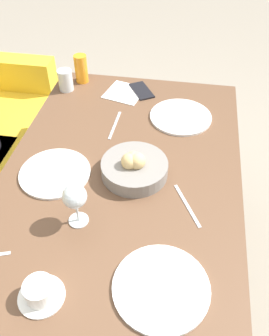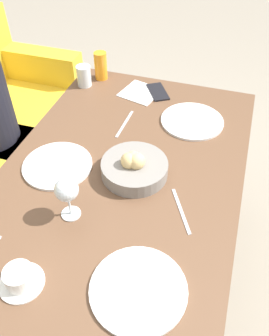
# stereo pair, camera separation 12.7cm
# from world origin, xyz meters

# --- Properties ---
(ground_plane) EXTENTS (10.00, 10.00, 0.00)m
(ground_plane) POSITION_xyz_m (0.00, 0.00, 0.00)
(ground_plane) COLOR gray
(dining_table) EXTENTS (1.39, 0.87, 0.73)m
(dining_table) POSITION_xyz_m (0.00, 0.00, 0.63)
(dining_table) COLOR brown
(dining_table) RESTS_ON ground_plane
(bread_basket) EXTENTS (0.24, 0.24, 0.10)m
(bread_basket) POSITION_xyz_m (0.02, -0.05, 0.76)
(bread_basket) COLOR gray
(bread_basket) RESTS_ON dining_table
(plate_near_left) EXTENTS (0.27, 0.27, 0.01)m
(plate_near_left) POSITION_xyz_m (-0.40, -0.20, 0.73)
(plate_near_left) COLOR white
(plate_near_left) RESTS_ON dining_table
(plate_near_right) EXTENTS (0.27, 0.27, 0.01)m
(plate_near_right) POSITION_xyz_m (0.40, -0.19, 0.73)
(plate_near_right) COLOR white
(plate_near_right) RESTS_ON dining_table
(plate_far_center) EXTENTS (0.26, 0.26, 0.01)m
(plate_far_center) POSITION_xyz_m (-0.03, 0.23, 0.73)
(plate_far_center) COLOR white
(plate_far_center) RESTS_ON dining_table
(juice_glass) EXTENTS (0.06, 0.06, 0.14)m
(juice_glass) POSITION_xyz_m (0.62, 0.31, 0.80)
(juice_glass) COLOR orange
(juice_glass) RESTS_ON dining_table
(water_tumbler) EXTENTS (0.07, 0.07, 0.10)m
(water_tumbler) POSITION_xyz_m (0.53, 0.37, 0.78)
(water_tumbler) COLOR silver
(water_tumbler) RESTS_ON dining_table
(wine_glass) EXTENTS (0.08, 0.08, 0.16)m
(wine_glass) POSITION_xyz_m (-0.22, 0.09, 0.84)
(wine_glass) COLOR silver
(wine_glass) RESTS_ON dining_table
(coffee_cup) EXTENTS (0.13, 0.13, 0.06)m
(coffee_cup) POSITION_xyz_m (-0.48, 0.12, 0.76)
(coffee_cup) COLOR white
(coffee_cup) RESTS_ON dining_table
(fork_silver) EXTENTS (0.18, 0.10, 0.00)m
(fork_silver) POSITION_xyz_m (-0.10, -0.25, 0.73)
(fork_silver) COLOR #B7B7BC
(fork_silver) RESTS_ON dining_table
(knife_silver) EXTENTS (0.19, 0.02, 0.00)m
(knife_silver) POSITION_xyz_m (0.29, 0.08, 0.73)
(knife_silver) COLOR #B7B7BC
(knife_silver) RESTS_ON dining_table
(napkin) EXTENTS (0.20, 0.20, 0.00)m
(napkin) POSITION_xyz_m (0.55, 0.09, 0.73)
(napkin) COLOR white
(napkin) RESTS_ON dining_table
(cell_phone) EXTENTS (0.17, 0.14, 0.01)m
(cell_phone) POSITION_xyz_m (0.58, 0.01, 0.73)
(cell_phone) COLOR black
(cell_phone) RESTS_ON dining_table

